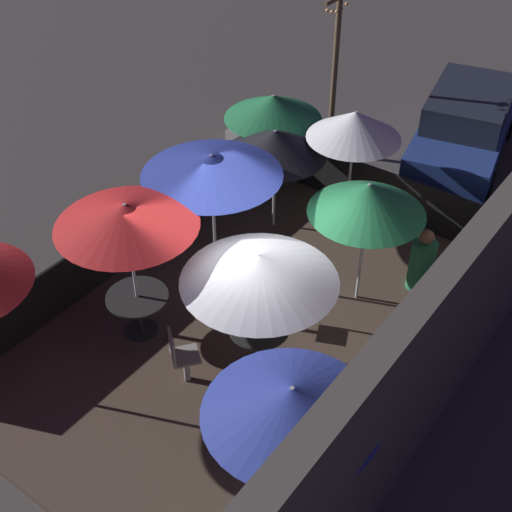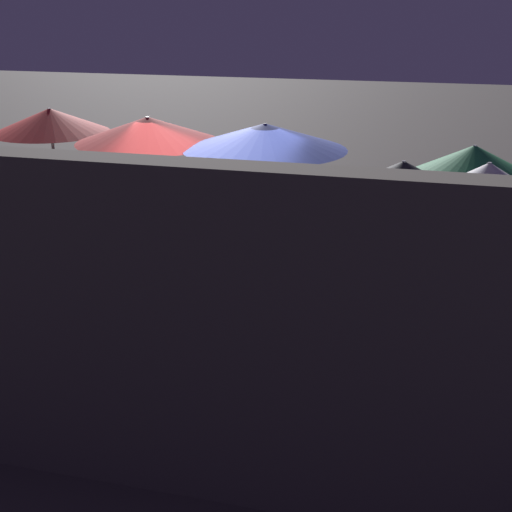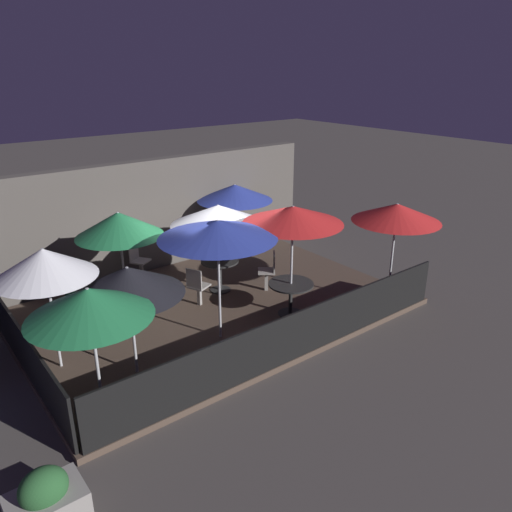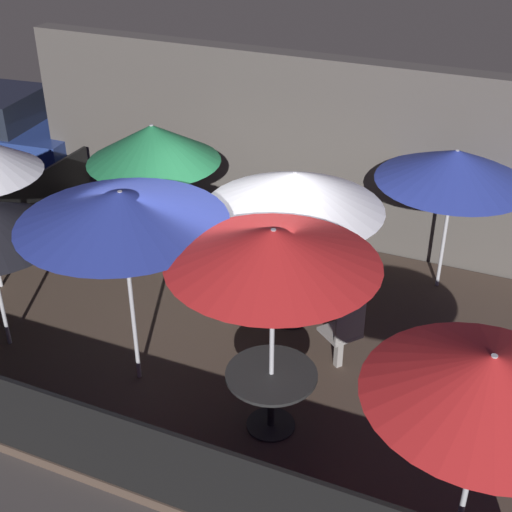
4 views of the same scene
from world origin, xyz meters
TOP-DOWN VIEW (x-y plane):
  - ground_plane at (0.00, 0.00)m, footprint 60.00×60.00m
  - patio_deck at (0.00, 0.00)m, footprint 8.24×5.57m
  - building_wall at (0.00, 3.02)m, footprint 9.84×0.36m
  - fence_front at (0.00, -2.74)m, footprint 8.04×0.05m
  - patio_umbrella_0 at (1.09, -1.37)m, footprint 2.09×2.09m
  - patio_umbrella_1 at (0.57, 0.58)m, footprint 2.22×2.22m
  - patio_umbrella_2 at (-1.64, 1.00)m, footprint 1.84×1.84m
  - patio_umbrella_4 at (2.21, 2.20)m, footprint 2.07×2.07m
  - patio_umbrella_5 at (3.21, -2.34)m, footprint 1.91×1.91m
  - patio_umbrella_6 at (-0.66, -1.24)m, footprint 2.25×2.25m
  - dining_table_0 at (1.09, -1.37)m, footprint 0.97×0.97m
  - dining_table_1 at (0.57, 0.58)m, footprint 0.89×0.89m
  - patio_chair_0 at (-0.30, 0.20)m, footprint 0.53×0.53m
  - patio_chair_1 at (-0.63, 2.47)m, footprint 0.55×0.55m
  - patio_chair_2 at (1.50, -0.14)m, footprint 0.56×0.56m
  - patron_0 at (-2.51, 1.71)m, footprint 0.49×0.49m

SIDE VIEW (x-z plane):
  - ground_plane at x=0.00m, z-range 0.00..0.00m
  - patio_deck at x=0.00m, z-range 0.00..0.12m
  - fence_front at x=0.00m, z-range 0.12..1.07m
  - patio_chair_0 at x=-0.30m, z-range 0.16..1.09m
  - patio_chair_1 at x=-0.63m, z-range 0.16..1.09m
  - patron_0 at x=-2.51m, z-range 0.04..1.23m
  - patio_chair_2 at x=1.50m, z-range 0.17..1.13m
  - dining_table_0 at x=1.09m, z-range 0.34..1.07m
  - dining_table_1 at x=0.57m, z-range 0.35..1.12m
  - building_wall at x=0.00m, z-range 0.00..2.98m
  - patio_umbrella_4 at x=2.21m, z-range 0.93..3.01m
  - patio_umbrella_1 at x=0.57m, z-range 0.95..3.08m
  - patio_umbrella_2 at x=-1.64m, z-range 0.99..3.25m
  - patio_umbrella_5 at x=3.21m, z-range 1.09..3.43m
  - patio_umbrella_0 at x=1.09m, z-range 1.15..3.59m
  - patio_umbrella_6 at x=-0.66m, z-range 1.16..3.60m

